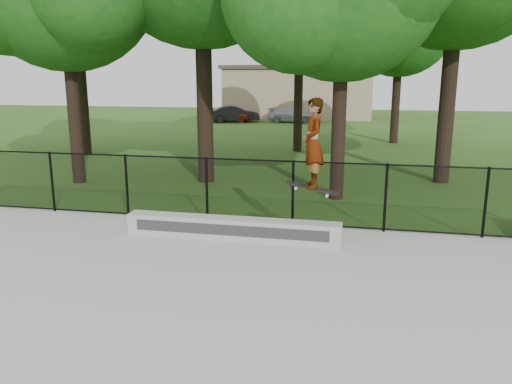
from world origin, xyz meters
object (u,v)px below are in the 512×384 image
grind_ledge (232,229)px  car_c (293,115)px  car_b (234,114)px  skater_airborne (313,145)px  car_a (231,114)px

grind_ledge → car_c: bearing=95.5°
car_b → skater_airborne: (8.77, -27.58, 1.46)m
car_b → car_c: bearing=-102.1°
car_a → car_c: (4.73, 0.50, -0.03)m
car_c → skater_airborne: (4.36, -28.34, 1.53)m
car_b → car_c: size_ratio=0.98×
grind_ledge → car_a: bearing=105.0°
car_a → car_c: car_a is taller
grind_ledge → car_b: bearing=104.6°
grind_ledge → car_b: size_ratio=1.32×
car_a → skater_airborne: size_ratio=1.82×
car_b → skater_airborne: 28.98m
car_b → car_a: bearing=28.6°
car_c → car_b: bearing=104.8°
car_b → skater_airborne: size_ratio=1.82×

